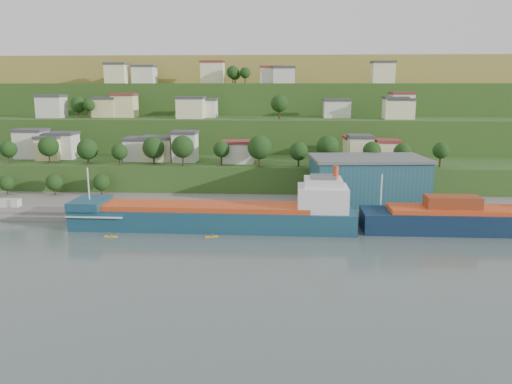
# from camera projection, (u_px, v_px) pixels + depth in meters

# --- Properties ---
(ground) EXTENTS (500.00, 500.00, 0.00)m
(ground) POSITION_uv_depth(u_px,v_px,m) (195.00, 240.00, 111.86)
(ground) COLOR #4B5B58
(ground) RESTS_ON ground
(quay) EXTENTS (220.00, 26.00, 4.00)m
(quay) POSITION_uv_depth(u_px,v_px,m) (284.00, 211.00, 138.12)
(quay) COLOR slate
(quay) RESTS_ON ground
(pebble_beach) EXTENTS (40.00, 18.00, 2.40)m
(pebble_beach) POSITION_uv_depth(u_px,v_px,m) (10.00, 212.00, 136.35)
(pebble_beach) COLOR slate
(pebble_beach) RESTS_ON ground
(hillside) EXTENTS (360.00, 211.48, 96.00)m
(hillside) POSITION_uv_depth(u_px,v_px,m) (248.00, 148.00, 276.61)
(hillside) COLOR #284719
(hillside) RESTS_ON ground
(cargo_ship_near) EXTENTS (68.25, 11.96, 17.50)m
(cargo_ship_near) POSITION_uv_depth(u_px,v_px,m) (222.00, 217.00, 120.26)
(cargo_ship_near) COLOR navy
(cargo_ship_near) RESTS_ON ground
(cargo_ship_far) EXTENTS (62.68, 10.93, 17.01)m
(cargo_ship_far) POSITION_uv_depth(u_px,v_px,m) (507.00, 221.00, 117.21)
(cargo_ship_far) COLOR #0B1A33
(cargo_ship_far) RESTS_ON ground
(warehouse) EXTENTS (32.65, 21.83, 12.80)m
(warehouse) POSITION_uv_depth(u_px,v_px,m) (368.00, 180.00, 138.05)
(warehouse) COLOR #1C4E56
(warehouse) RESTS_ON quay
(caravan) EXTENTS (6.09, 2.62, 2.82)m
(caravan) POSITION_uv_depth(u_px,v_px,m) (9.00, 204.00, 134.30)
(caravan) COLOR silver
(caravan) RESTS_ON pebble_beach
(dinghy) EXTENTS (3.91, 1.74, 0.76)m
(dinghy) POSITION_uv_depth(u_px,v_px,m) (50.00, 208.00, 133.96)
(dinghy) COLOR silver
(dinghy) RESTS_ON pebble_beach
(kayak_orange) EXTENTS (3.05, 1.16, 0.75)m
(kayak_orange) POSITION_uv_depth(u_px,v_px,m) (212.00, 236.00, 113.86)
(kayak_orange) COLOR orange
(kayak_orange) RESTS_ON ground
(kayak_yellow) EXTENTS (3.13, 0.82, 0.77)m
(kayak_yellow) POSITION_uv_depth(u_px,v_px,m) (111.00, 236.00, 113.96)
(kayak_yellow) COLOR yellow
(kayak_yellow) RESTS_ON ground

